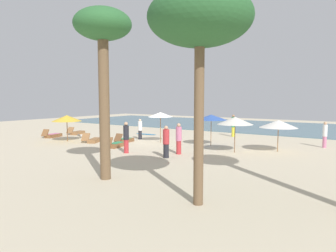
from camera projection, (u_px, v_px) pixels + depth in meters
The scene contains 22 objects.
ground_plane at pixel (154, 142), 22.62m from camera, with size 60.00×60.00×0.00m, color beige.
ocean_water at pixel (237, 125), 36.68m from camera, with size 48.00×16.00×0.06m, color slate.
umbrella_0 at pixel (161, 115), 22.38m from camera, with size 1.84×1.84×2.27m.
umbrella_1 at pixel (235, 121), 18.21m from camera, with size 2.18×2.18×2.19m.
umbrella_2 at pixel (211, 117), 20.77m from camera, with size 2.18×2.18×2.19m.
umbrella_3 at pixel (67, 118), 22.91m from camera, with size 2.22×2.22×2.02m.
umbrella_4 at pixel (278, 124), 18.49m from camera, with size 2.30×2.30×1.98m.
lounger_0 at pixel (116, 145), 20.37m from camera, with size 0.90×1.73×0.74m.
lounger_1 at pixel (94, 140), 22.61m from camera, with size 1.21×1.75×0.72m.
lounger_2 at pixel (124, 140), 22.52m from camera, with size 0.68×1.69×0.72m.
lounger_3 at pixel (53, 135), 25.43m from camera, with size 0.94×1.74×0.73m.
lounger_4 at pixel (77, 133), 27.49m from camera, with size 1.05×1.77×0.71m.
person_0 at pixel (126, 137), 18.12m from camera, with size 0.36×0.36×1.90m.
person_1 at pixel (179, 139), 17.78m from camera, with size 0.42×0.42×1.85m.
person_2 at pixel (166, 142), 16.66m from camera, with size 0.42×0.42×1.81m.
person_3 at pixel (140, 129), 24.15m from camera, with size 0.46×0.46×1.66m.
person_4 at pixel (233, 125), 25.83m from camera, with size 0.32×0.32×1.91m.
person_5 at pixel (325, 134), 20.10m from camera, with size 0.41×0.41×1.76m.
palm_0 at pixel (103, 36), 11.86m from camera, with size 2.30×2.30×6.88m.
palm_2 at pixel (200, 21), 8.91m from camera, with size 3.16×3.16×6.59m.
dog at pixel (81, 136), 25.06m from camera, with size 0.70×0.41×0.32m.
surfboard at pixel (146, 134), 27.41m from camera, with size 2.16×0.63×0.07m.
Camera 1 is at (13.32, -18.05, 3.34)m, focal length 32.03 mm.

